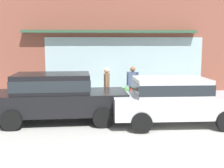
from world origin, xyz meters
name	(u,v)px	position (x,y,z in m)	size (l,w,h in m)	color
ground_plane	(113,112)	(0.00, 0.00, 0.00)	(60.00, 60.00, 0.00)	#B2AFA8
curb_strip	(114,112)	(0.00, -0.20, 0.06)	(14.00, 0.24, 0.12)	#B2B2AD
storefront	(110,50)	(0.02, 3.18, 2.29)	(14.00, 0.81, 4.67)	brown
fire_hydrant	(152,96)	(1.69, 0.96, 0.42)	(0.41, 0.37, 0.83)	gold
pedestrian_with_handbag	(133,83)	(0.90, 1.15, 0.97)	(0.66, 0.34, 1.66)	#8E333D
pedestrian_passerby	(107,85)	(-0.23, 0.62, 0.98)	(0.25, 0.48, 1.67)	#475675
parked_car_black	(57,95)	(-1.96, -1.25, 0.91)	(4.54, 2.21, 1.62)	black
parked_car_silver	(174,98)	(1.85, -1.79, 0.86)	(4.12, 1.97, 1.52)	silver
potted_plant_by_entrance	(58,91)	(-2.43, 2.66, 0.43)	(0.58, 0.58, 0.77)	#33473D
potted_plant_low_front	(195,89)	(3.99, 2.35, 0.50)	(0.52, 0.52, 1.03)	#4C4C51
potted_plant_corner_tall	(129,92)	(0.91, 2.66, 0.33)	(0.52, 0.52, 0.64)	#4C4C51
potted_plant_window_left	(36,93)	(-3.44, 2.41, 0.36)	(0.38, 0.38, 0.62)	#33473D
potted_plant_trailing_edge	(164,90)	(2.57, 2.70, 0.41)	(0.24, 0.24, 0.85)	#33473D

